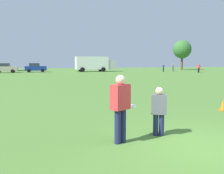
% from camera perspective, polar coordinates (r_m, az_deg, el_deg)
% --- Properties ---
extents(ground_plane, '(151.35, 151.35, 0.00)m').
position_cam_1_polar(ground_plane, '(6.59, 19.79, -13.21)').
color(ground_plane, '#47702D').
extents(player_thrower, '(0.58, 0.49, 1.79)m').
position_cam_1_polar(player_thrower, '(6.28, 1.99, -4.28)').
color(player_thrower, '#1E234C').
rests_on(player_thrower, ground).
extents(player_defender, '(0.50, 0.42, 1.41)m').
position_cam_1_polar(player_defender, '(7.06, 11.02, -5.09)').
color(player_defender, '#1E234C').
rests_on(player_defender, ground).
extents(frisbee, '(0.27, 0.27, 0.05)m').
position_cam_1_polar(frisbee, '(6.66, 4.68, -4.50)').
color(frisbee, white).
extents(traffic_cone, '(0.32, 0.32, 0.48)m').
position_cam_1_polar(traffic_cone, '(11.65, 24.79, -3.93)').
color(traffic_cone, '#D8590C').
rests_on(traffic_cone, ground).
extents(parked_car_mid_right, '(4.22, 2.25, 1.82)m').
position_cam_1_polar(parked_car_mid_right, '(50.49, -23.90, 4.14)').
color(parked_car_mid_right, '#B7AD99').
rests_on(parked_car_mid_right, ground).
extents(parked_car_near_right, '(4.22, 2.25, 1.82)m').
position_cam_1_polar(parked_car_near_right, '(51.29, -17.64, 4.40)').
color(parked_car_near_right, navy).
rests_on(parked_car_near_right, ground).
extents(box_truck, '(8.52, 3.07, 3.18)m').
position_cam_1_polar(box_truck, '(51.84, -4.14, 5.59)').
color(box_truck, white).
rests_on(box_truck, ground).
extents(bystander_sideline_watcher, '(0.44, 0.54, 1.72)m').
position_cam_1_polar(bystander_sideline_watcher, '(49.90, 19.81, 4.34)').
color(bystander_sideline_watcher, black).
rests_on(bystander_sideline_watcher, ground).
extents(bystander_far_jogger, '(0.38, 0.50, 1.63)m').
position_cam_1_polar(bystander_far_jogger, '(54.61, 14.25, 4.58)').
color(bystander_far_jogger, '#1E234C').
rests_on(bystander_far_jogger, ground).
extents(bystander_field_marshal, '(0.51, 0.49, 1.65)m').
position_cam_1_polar(bystander_field_marshal, '(51.86, 12.05, 4.57)').
color(bystander_field_marshal, black).
rests_on(bystander_field_marshal, ground).
extents(tree_horizon_center, '(4.72, 4.72, 7.68)m').
position_cam_1_polar(tree_horizon_center, '(66.12, 16.26, 8.52)').
color(tree_horizon_center, brown).
rests_on(tree_horizon_center, ground).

